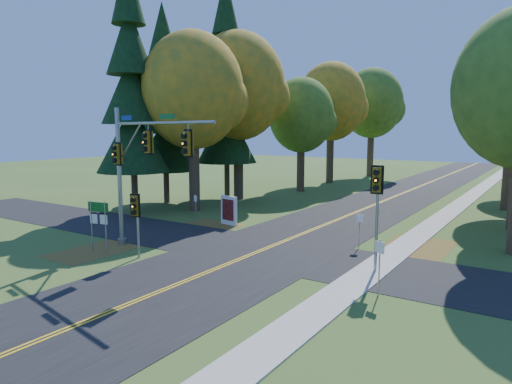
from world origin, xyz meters
The scene contains 25 objects.
ground centered at (0.00, 0.00, 0.00)m, with size 160.00×160.00×0.00m, color #34591F.
road_main centered at (0.00, 0.00, 0.01)m, with size 8.00×160.00×0.02m, color black.
road_cross centered at (0.00, 2.00, 0.01)m, with size 60.00×6.00×0.02m, color black.
centerline_left centered at (-0.10, 0.00, 0.03)m, with size 0.10×160.00×0.01m, color gold.
centerline_right centered at (0.10, 0.00, 0.03)m, with size 0.10×160.00×0.01m, color gold.
sidewalk_east centered at (6.20, 0.00, 0.03)m, with size 1.60×160.00×0.06m, color #9E998E.
leaf_patch_w_near centered at (-6.50, 4.00, 0.01)m, with size 4.00×6.00×0.00m, color brown.
leaf_patch_e centered at (6.80, 6.00, 0.01)m, with size 3.50×8.00×0.00m, color brown.
leaf_patch_w_far centered at (-7.50, -3.00, 0.01)m, with size 3.00×5.00×0.00m, color brown.
tree_w_a centered at (-11.13, 9.38, 9.49)m, with size 8.00×8.00×14.15m.
tree_w_b centered at (-11.72, 16.29, 10.37)m, with size 8.60×8.60×15.38m.
tree_w_c centered at (-9.54, 24.47, 7.94)m, with size 6.80×6.80×11.91m.
tree_w_d centered at (-10.13, 33.18, 9.78)m, with size 8.20×8.20×14.56m.
tree_w_e centered at (-8.92, 44.09, 10.07)m, with size 8.40×8.40×14.97m.
pine_a centered at (-14.50, 6.00, 9.18)m, with size 5.60×5.60×19.48m.
pine_b centered at (-16.00, 11.00, 8.16)m, with size 5.60×5.60×17.31m.
pine_c centered at (-13.00, 16.00, 9.69)m, with size 5.60×5.60×20.56m.
traffic_mast centered at (-5.39, -1.73, 4.96)m, with size 8.38×1.85×7.71m.
east_signal_pole centered at (6.38, 1.56, 3.75)m, with size 0.57×0.66×4.95m.
ped_signal_pole centered at (-4.42, -2.89, 2.49)m, with size 0.50×0.60×3.35m.
route_sign_cluster centered at (-7.04, -3.12, 1.96)m, with size 1.27×0.31×2.78m.
info_kiosk centered at (-5.54, 6.38, 1.00)m, with size 1.46×0.47×2.00m.
reg_sign_e_north centered at (4.20, 5.38, 1.33)m, with size 0.36×0.13×1.95m.
reg_sign_e_south centered at (7.50, -1.17, 1.55)m, with size 0.42×0.17×2.26m.
reg_sign_w centered at (-7.69, 5.39, 1.41)m, with size 0.38×0.17×2.06m.
Camera 1 is at (13.04, -18.28, 6.52)m, focal length 32.00 mm.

